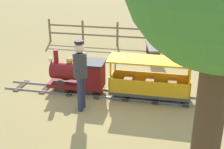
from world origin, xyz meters
The scene contains 7 objects.
ground_plane centered at (0.00, 0.00, 0.00)m, with size 60.00×60.00×0.00m, color #A38C51.
track centered at (0.00, -0.02, 0.02)m, with size 0.66×5.70×0.04m.
locomotive centered at (0.00, 0.85, 0.49)m, with size 0.62×1.45×1.05m.
passenger_car centered at (0.00, -0.92, 0.43)m, with size 0.72×2.00×0.97m.
conductor_person centered at (-0.85, 0.53, 0.96)m, with size 0.30×0.30×1.62m.
park_bench centered at (2.98, -0.82, 0.42)m, with size 1.35×0.64×0.82m.
fence_section centered at (4.11, -0.02, 0.48)m, with size 0.08×6.78×0.90m.
Camera 1 is at (-6.71, -1.39, 3.41)m, focal length 48.80 mm.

